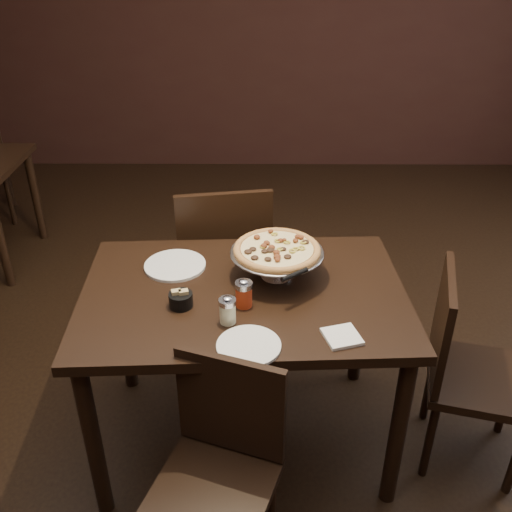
{
  "coord_description": "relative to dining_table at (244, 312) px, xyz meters",
  "views": [
    {
      "loc": [
        -0.0,
        -1.93,
        2.1
      ],
      "look_at": [
        -0.01,
        0.03,
        0.95
      ],
      "focal_mm": 40.0,
      "sensor_mm": 36.0,
      "label": 1
    }
  ],
  "objects": [
    {
      "name": "chair_side",
      "position": [
        0.93,
        -0.08,
        -0.21
      ],
      "size": [
        0.52,
        0.52,
        0.92
      ],
      "rotation": [
        0.0,
        0.0,
        1.32
      ],
      "color": "black",
      "rests_on": "ground"
    },
    {
      "name": "serving_spatula",
      "position": [
        0.2,
        -0.08,
        0.23
      ],
      "size": [
        0.17,
        0.17,
        0.02
      ],
      "rotation": [
        0.0,
        0.0,
        -0.87
      ],
      "color": "silver",
      "rests_on": "pizza_stand"
    },
    {
      "name": "pizza_stand",
      "position": [
        0.14,
        0.1,
        0.24
      ],
      "size": [
        0.39,
        0.39,
        0.16
      ],
      "color": "silver",
      "rests_on": "dining_table"
    },
    {
      "name": "packet_caddy",
      "position": [
        -0.24,
        -0.11,
        0.14
      ],
      "size": [
        0.09,
        0.09,
        0.07
      ],
      "rotation": [
        0.0,
        0.0,
        0.27
      ],
      "color": "black",
      "rests_on": "dining_table"
    },
    {
      "name": "chair_near",
      "position": [
        -0.07,
        -0.57,
        -0.24
      ],
      "size": [
        0.51,
        0.51,
        0.86
      ],
      "rotation": [
        0.0,
        0.0,
        -0.34
      ],
      "color": "black",
      "rests_on": "ground"
    },
    {
      "name": "plate_left",
      "position": [
        -0.3,
        0.18,
        0.11
      ],
      "size": [
        0.26,
        0.26,
        0.01
      ],
      "primitive_type": "cylinder",
      "color": "white",
      "rests_on": "dining_table"
    },
    {
      "name": "napkin_stack",
      "position": [
        0.36,
        -0.3,
        0.11
      ],
      "size": [
        0.15,
        0.15,
        0.01
      ],
      "primitive_type": "cube",
      "rotation": [
        0.0,
        0.0,
        0.29
      ],
      "color": "white",
      "rests_on": "dining_table"
    },
    {
      "name": "room",
      "position": [
        0.13,
        0.04,
        0.69
      ],
      "size": [
        6.04,
        7.04,
        2.84
      ],
      "color": "black",
      "rests_on": "ground"
    },
    {
      "name": "parmesan_shaker",
      "position": [
        -0.05,
        -0.21,
        0.16
      ],
      "size": [
        0.06,
        0.06,
        0.11
      ],
      "color": "beige",
      "rests_on": "dining_table"
    },
    {
      "name": "dining_table",
      "position": [
        0.0,
        0.0,
        0.0
      ],
      "size": [
        1.35,
        0.94,
        0.82
      ],
      "rotation": [
        0.0,
        0.0,
        0.05
      ],
      "color": "black",
      "rests_on": "ground"
    },
    {
      "name": "pepper_flake_shaker",
      "position": [
        0.0,
        -0.1,
        0.16
      ],
      "size": [
        0.07,
        0.07,
        0.12
      ],
      "color": "maroon",
      "rests_on": "dining_table"
    },
    {
      "name": "chair_far",
      "position": [
        -0.13,
        0.67,
        -0.16
      ],
      "size": [
        0.54,
        0.54,
        1.01
      ],
      "rotation": [
        0.0,
        0.0,
        3.31
      ],
      "color": "black",
      "rests_on": "ground"
    },
    {
      "name": "plate_near",
      "position": [
        0.03,
        -0.36,
        0.11
      ],
      "size": [
        0.23,
        0.23,
        0.01
      ],
      "primitive_type": "cylinder",
      "color": "white",
      "rests_on": "dining_table"
    }
  ]
}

